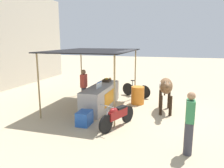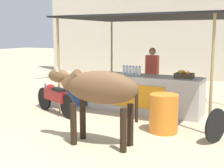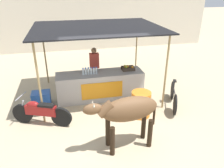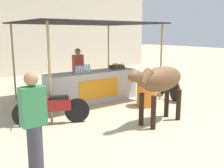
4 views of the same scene
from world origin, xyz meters
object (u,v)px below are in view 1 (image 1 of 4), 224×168
fruit_crate (107,80)px  bicycle_leaning (136,90)px  motorcycle_parked (117,115)px  vendor_behind_counter (84,88)px  cow (166,87)px  passerby_on_street (189,123)px  water_barrel (138,95)px  cooler_box (84,118)px  stall_counter (101,97)px

fruit_crate → bicycle_leaning: (1.26, -1.17, -0.68)m
fruit_crate → motorcycle_parked: bearing=-156.4°
vendor_behind_counter → cow: bearing=-85.6°
passerby_on_street → fruit_crate: bearing=40.0°
water_barrel → motorcycle_parked: (-2.97, 0.18, 0.03)m
cooler_box → cow: size_ratio=0.33×
stall_counter → cooler_box: 2.04m
cooler_box → motorcycle_parked: size_ratio=0.35×
cooler_box → motorcycle_parked: 1.17m
vendor_behind_counter → motorcycle_parked: bearing=-133.1°
stall_counter → cow: bearing=-86.0°
vendor_behind_counter → cooler_box: 2.21m
vendor_behind_counter → motorcycle_parked: vendor_behind_counter is taller
fruit_crate → bicycle_leaning: bearing=-42.9°
bicycle_leaning → passerby_on_street: (-5.41, -2.32, 0.50)m
motorcycle_parked → cow: bearing=-34.0°
vendor_behind_counter → motorcycle_parked: size_ratio=0.97×
motorcycle_parked → passerby_on_street: passerby_on_street is taller
stall_counter → bicycle_leaning: stall_counter is taller
vendor_behind_counter → water_barrel: (1.09, -2.18, -0.45)m
vendor_behind_counter → cooler_box: (-1.95, -0.85, -0.61)m
motorcycle_parked → bicycle_leaning: 4.23m
vendor_behind_counter → passerby_on_street: size_ratio=1.00×
fruit_crate → cooler_box: 3.15m
fruit_crate → cooler_box: bearing=-177.3°
stall_counter → passerby_on_street: 4.66m
vendor_behind_counter → passerby_on_street: 5.18m
stall_counter → motorcycle_parked: size_ratio=1.77×
cooler_box → cow: 3.50m
bicycle_leaning → passerby_on_street: size_ratio=0.94×
cooler_box → fruit_crate: bearing=2.7°
stall_counter → cow: size_ratio=1.63×
stall_counter → bicycle_leaning: size_ratio=1.93×
cow → passerby_on_street: passerby_on_street is taller
vendor_behind_counter → passerby_on_street: same height
passerby_on_street → water_barrel: bearing=25.8°
vendor_behind_counter → water_barrel: 2.48m
fruit_crate → vendor_behind_counter: (-1.10, 0.71, -0.18)m
vendor_behind_counter → fruit_crate: bearing=-32.8°
stall_counter → motorcycle_parked: (-1.95, -1.25, -0.05)m
motorcycle_parked → bicycle_leaning: bearing=1.8°
fruit_crate → cow: size_ratio=0.24×
cooler_box → bicycle_leaning: bicycle_leaning is taller
fruit_crate → vendor_behind_counter: bearing=147.2°
cow → bicycle_leaning: 2.70m
bicycle_leaning → passerby_on_street: passerby_on_street is taller
cow → motorcycle_parked: (-2.14, 1.44, -0.61)m
bicycle_leaning → passerby_on_street: 5.90m
cow → passerby_on_street: size_ratio=1.12×
stall_counter → fruit_crate: bearing=2.7°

